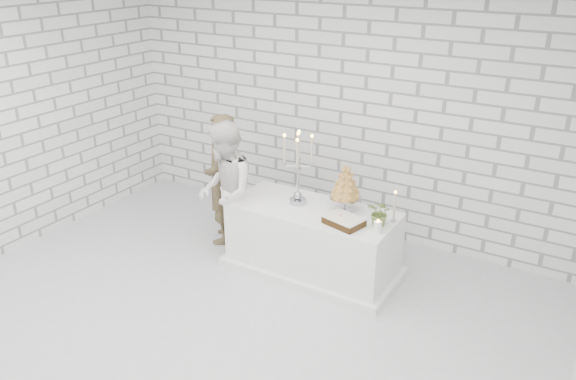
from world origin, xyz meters
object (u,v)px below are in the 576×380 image
object	(u,v)px
cake_table	(313,240)
candelabra	(298,169)
bride	(225,193)
croquembouche	(345,188)
groom	(221,179)

from	to	relation	value
cake_table	candelabra	distance (m)	0.81
bride	cake_table	bearing A→B (deg)	69.66
croquembouche	bride	bearing A→B (deg)	-163.69
candelabra	croquembouche	xyz separation A→B (m)	(0.53, 0.08, -0.14)
cake_table	groom	world-z (taller)	groom
groom	candelabra	world-z (taller)	groom
groom	croquembouche	world-z (taller)	groom
cake_table	bride	bearing A→B (deg)	-165.50
bride	croquembouche	xyz separation A→B (m)	(1.29, 0.38, 0.20)
bride	candelabra	bearing A→B (deg)	76.16
groom	bride	distance (m)	0.46
candelabra	croquembouche	size ratio (longest dim) A/B	1.55
groom	croquembouche	bearing A→B (deg)	62.90
cake_table	candelabra	size ratio (longest dim) A/B	2.21
groom	croquembouche	size ratio (longest dim) A/B	3.03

